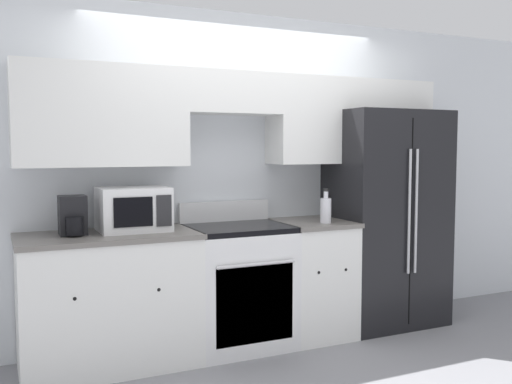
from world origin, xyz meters
TOP-DOWN VIEW (x-y plane):
  - ground_plane at (0.00, 0.00)m, footprint 12.00×12.00m
  - wall_back at (0.01, 0.59)m, footprint 8.00×0.39m
  - lower_cabinets_left at (-1.12, 0.31)m, footprint 1.21×0.64m
  - lower_cabinets_right at (0.50, 0.31)m, footprint 0.56×0.64m
  - oven_range at (-0.15, 0.31)m, footprint 0.76×0.65m
  - refrigerator at (1.24, 0.37)m, footprint 0.95×0.77m
  - microwave at (-0.93, 0.37)m, footprint 0.48×0.39m
  - bottle at (0.53, 0.15)m, footprint 0.09×0.09m
  - electric_kettle at (-1.35, 0.34)m, footprint 0.18×0.24m

SIDE VIEW (x-z plane):
  - ground_plane at x=0.00m, z-range 0.00..0.00m
  - lower_cabinets_left at x=-1.12m, z-range 0.00..0.93m
  - lower_cabinets_right at x=0.50m, z-range 0.00..0.94m
  - oven_range at x=-0.15m, z-range -0.07..1.02m
  - refrigerator at x=1.24m, z-range 0.00..1.83m
  - bottle at x=0.53m, z-range 0.91..1.18m
  - electric_kettle at x=-1.35m, z-range 0.92..1.19m
  - microwave at x=-0.93m, z-range 0.93..1.24m
  - wall_back at x=0.01m, z-range 0.17..2.77m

